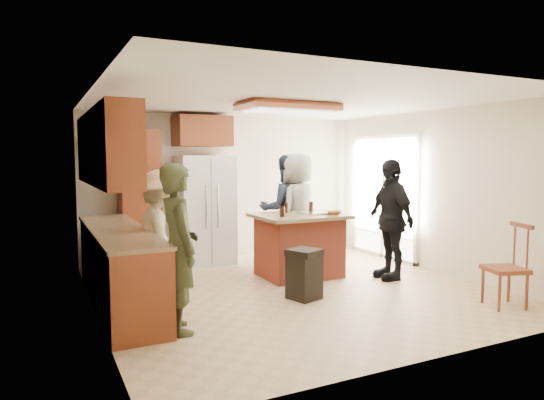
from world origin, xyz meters
name	(u,v)px	position (x,y,z in m)	size (l,w,h in m)	color
room_shell	(445,202)	(4.37, 1.64, 0.87)	(8.00, 5.20, 5.00)	tan
person_front_left	(178,248)	(-1.80, -0.84, 0.86)	(0.62, 0.46, 1.71)	#31361F
person_behind_left	(285,210)	(0.64, 1.48, 0.90)	(0.88, 0.54, 1.81)	#192232
person_behind_right	(298,210)	(0.77, 1.29, 0.92)	(0.90, 0.59, 1.84)	gray
person_side_right	(390,219)	(1.55, -0.06, 0.87)	(1.02, 0.52, 1.75)	black
person_counter	(161,237)	(-1.73, 0.22, 0.81)	(1.05, 0.49, 1.62)	tan
left_cabinetry	(114,226)	(-2.24, 0.40, 0.96)	(0.64, 3.00, 2.30)	maroon
back_wall_units	(156,182)	(-1.33, 2.20, 1.38)	(1.80, 0.60, 2.45)	maroon
refrigerator	(204,210)	(-0.55, 2.12, 0.90)	(0.90, 0.76, 1.80)	white
kitchen_island	(299,245)	(0.43, 0.64, 0.47)	(1.28, 1.03, 0.93)	#A53E2A
island_items	(315,212)	(0.66, 0.58, 0.96)	(0.99, 0.73, 0.15)	silver
trash_bin	(304,274)	(-0.09, -0.41, 0.32)	(0.47, 0.47, 0.63)	black
spindle_chair	(507,269)	(1.90, -1.74, 0.45)	(0.53, 0.53, 0.99)	maroon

